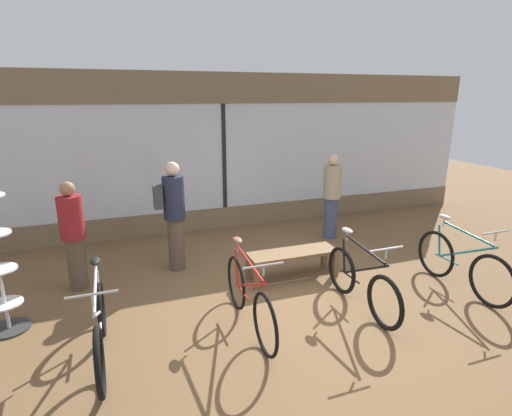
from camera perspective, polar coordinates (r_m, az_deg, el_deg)
name	(u,v)px	position (r m, az deg, el deg)	size (l,w,h in m)	color
ground_plane	(296,305)	(5.63, 5.70, -13.61)	(24.00, 24.00, 0.00)	brown
shop_back_wall	(224,152)	(8.33, -4.64, 8.05)	(12.00, 0.08, 3.20)	#7A664C
bicycle_far_left	(100,328)	(4.72, -21.38, -15.69)	(0.46, 1.74, 1.03)	black
bicycle_left	(249,297)	(4.94, -1.05, -12.66)	(0.46, 1.79, 1.04)	black
bicycle_right	(361,282)	(5.54, 14.76, -10.21)	(0.46, 1.66, 1.02)	black
bicycle_far_right	(461,264)	(6.56, 27.25, -7.13)	(0.46, 1.74, 1.05)	black
display_bench	(293,256)	(6.25, 5.26, -6.87)	(1.40, 0.44, 0.43)	brown
customer_near_rack	(73,234)	(6.27, -24.66, -3.45)	(0.46, 0.46, 1.61)	brown
customer_by_window	(332,195)	(7.94, 10.77, 1.86)	(0.38, 0.38, 1.68)	#424C6B
customer_mid_floor	(173,213)	(6.46, -11.72, -0.67)	(0.49, 0.35, 1.78)	brown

